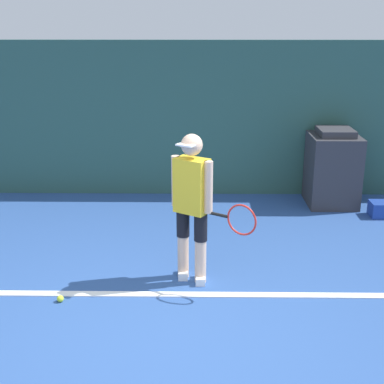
# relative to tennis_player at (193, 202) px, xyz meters

# --- Properties ---
(ground_plane) EXTENTS (24.00, 24.00, 0.00)m
(ground_plane) POSITION_rel_tennis_player_xyz_m (-0.20, -1.12, -0.88)
(ground_plane) COLOR #2D5193
(back_wall) EXTENTS (24.00, 0.10, 2.37)m
(back_wall) POSITION_rel_tennis_player_xyz_m (-0.20, 2.97, 0.30)
(back_wall) COLOR #2D564C
(back_wall) RESTS_ON ground_plane
(court_baseline) EXTENTS (21.60, 0.10, 0.01)m
(court_baseline) POSITION_rel_tennis_player_xyz_m (-0.20, -0.35, -0.87)
(court_baseline) COLOR white
(court_baseline) RESTS_ON ground_plane
(tennis_player) EXTENTS (0.85, 0.58, 1.59)m
(tennis_player) POSITION_rel_tennis_player_xyz_m (0.00, 0.00, 0.00)
(tennis_player) COLOR beige
(tennis_player) RESTS_ON ground_plane
(tennis_ball) EXTENTS (0.07, 0.07, 0.07)m
(tennis_ball) POSITION_rel_tennis_player_xyz_m (-1.31, -0.50, -0.85)
(tennis_ball) COLOR #D1E533
(tennis_ball) RESTS_ON ground_plane
(covered_chair) EXTENTS (0.71, 0.77, 1.15)m
(covered_chair) POSITION_rel_tennis_player_xyz_m (2.04, 2.49, -0.33)
(covered_chair) COLOR #333338
(covered_chair) RESTS_ON ground_plane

